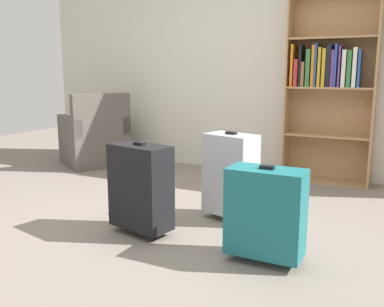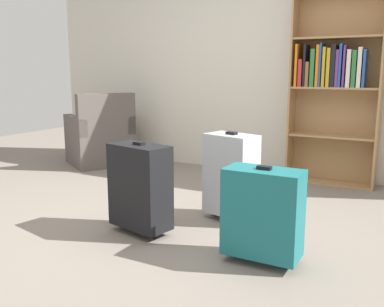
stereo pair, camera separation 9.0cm
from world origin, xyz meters
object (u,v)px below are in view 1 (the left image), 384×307
armchair (95,140)px  suitcase_silver (230,174)px  bookshelf (329,82)px  suitcase_teal (266,212)px  suitcase_black (141,187)px  mug (134,166)px

armchair → suitcase_silver: armchair is taller
armchair → bookshelf: bearing=9.2°
suitcase_teal → suitcase_black: bearing=177.2°
suitcase_teal → suitcase_silver: bearing=127.6°
bookshelf → armchair: 2.84m
armchair → suitcase_silver: size_ratio=1.37×
mug → suitcase_silver: (1.66, -1.09, 0.32)m
bookshelf → armchair: bearing=-170.8°
armchair → mug: 0.65m
mug → suitcase_teal: (2.13, -1.71, 0.27)m
suitcase_silver → suitcase_black: (-0.46, -0.57, -0.02)m
suitcase_silver → suitcase_black: bearing=-128.9°
suitcase_black → suitcase_teal: (0.93, -0.05, -0.03)m
bookshelf → mug: bearing=-167.8°
bookshelf → suitcase_teal: bearing=-89.7°
suitcase_silver → suitcase_black: size_ratio=1.05×
bookshelf → mug: 2.39m
suitcase_teal → mug: bearing=141.3°
bookshelf → suitcase_silver: bearing=-106.6°
armchair → suitcase_black: bearing=-43.2°
mug → armchair: bearing=178.1°
bookshelf → suitcase_teal: (0.01, -2.16, -0.73)m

